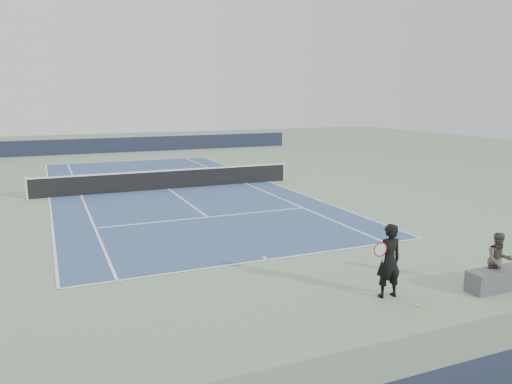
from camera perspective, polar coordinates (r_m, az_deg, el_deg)
name	(u,v)px	position (r m, az deg, el deg)	size (l,w,h in m)	color
ground	(168,189)	(25.14, -9.99, 0.33)	(80.00, 80.00, 0.00)	gray
court_surface	(168,189)	(25.14, -9.99, 0.34)	(10.97, 23.77, 0.01)	#344F7B
tennis_net	(168,179)	(25.05, -10.02, 1.46)	(12.90, 0.10, 1.07)	silver
windscreen_far	(117,145)	(42.53, -15.61, 5.19)	(30.00, 0.25, 1.20)	black
tennis_player	(388,261)	(11.82, 14.90, -7.58)	(0.79, 0.52, 1.74)	black
tennis_ball	(417,306)	(11.74, 17.95, -12.25)	(0.06, 0.06, 0.06)	#BFE52F
spectator_bench	(498,269)	(13.27, 25.91, -7.95)	(1.64, 1.07, 1.40)	#4F4F53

